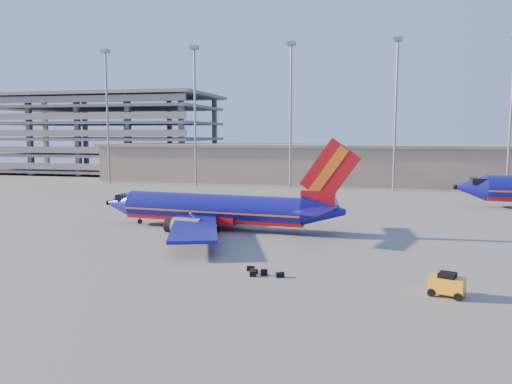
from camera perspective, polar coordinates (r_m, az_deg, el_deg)
ground at (r=54.79m, az=1.36°, el=-4.82°), size 220.00×220.00×0.00m
terminal_building at (r=110.76m, az=12.64°, el=3.13°), size 122.00×16.00×8.50m
parking_garage at (r=146.11m, az=-16.93°, el=6.74°), size 62.00×32.00×21.40m
light_mast_row at (r=98.96m, az=9.83°, el=10.45°), size 101.60×1.60×28.65m
aircraft_main at (r=57.37m, az=-4.24°, el=-2.04°), size 31.07×29.77×10.52m
baggage_tug at (r=36.58m, az=20.99°, el=-9.81°), size 2.59×2.05×1.63m
luggage_pile at (r=39.35m, az=0.47°, el=-9.15°), size 3.26×1.81×0.49m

